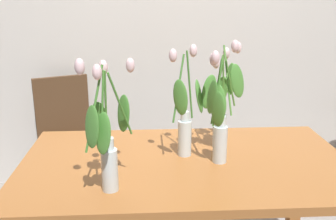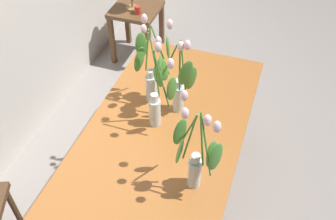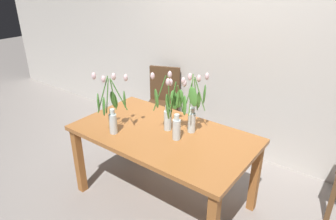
% 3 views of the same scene
% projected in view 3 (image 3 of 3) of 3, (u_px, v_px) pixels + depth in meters
% --- Properties ---
extents(ground_plane, '(18.00, 18.00, 0.00)m').
position_uv_depth(ground_plane, '(164.00, 198.00, 2.96)').
color(ground_plane, gray).
extents(room_wall_rear, '(9.00, 0.10, 2.70)m').
position_uv_depth(room_wall_rear, '(234.00, 39.00, 3.33)').
color(room_wall_rear, beige).
rests_on(room_wall_rear, ground).
extents(dining_table, '(1.60, 0.90, 0.74)m').
position_uv_depth(dining_table, '(163.00, 141.00, 2.68)').
color(dining_table, '#A3602D').
rests_on(dining_table, ground).
extents(tulip_vase_0, '(0.19, 0.18, 0.56)m').
position_uv_depth(tulip_vase_0, '(166.00, 112.00, 2.61)').
color(tulip_vase_0, silver).
rests_on(tulip_vase_0, dining_table).
extents(tulip_vase_1, '(0.18, 0.24, 0.58)m').
position_uv_depth(tulip_vase_1, '(193.00, 109.00, 2.55)').
color(tulip_vase_1, silver).
rests_on(tulip_vase_1, dining_table).
extents(tulip_vase_2, '(0.20, 0.27, 0.56)m').
position_uv_depth(tulip_vase_2, '(112.00, 110.00, 2.55)').
color(tulip_vase_2, silver).
rests_on(tulip_vase_2, dining_table).
extents(tulip_vase_3, '(0.13, 0.25, 0.55)m').
position_uv_depth(tulip_vase_3, '(175.00, 116.00, 2.46)').
color(tulip_vase_3, silver).
rests_on(tulip_vase_3, dining_table).
extents(dining_chair, '(0.52, 0.52, 0.93)m').
position_uv_depth(dining_chair, '(163.00, 99.00, 3.90)').
color(dining_chair, '#4C331E').
rests_on(dining_chair, ground).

